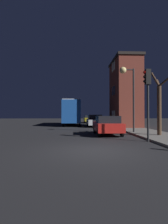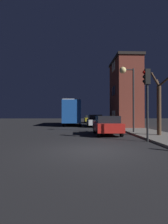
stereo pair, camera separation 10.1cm
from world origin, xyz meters
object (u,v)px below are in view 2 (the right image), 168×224
at_px(streetlamp, 127,81).
at_px(traffic_light, 147,90).
at_px(car_mid_lane, 95,121).
at_px(car_far_lane, 89,119).
at_px(bus, 72,111).
at_px(car_near_lane, 107,125).
at_px(bare_tree, 159,105).

bearing_deg(streetlamp, traffic_light, -90.93).
height_order(car_mid_lane, car_far_lane, car_mid_lane).
relative_size(traffic_light, car_far_lane, 0.97).
bearing_deg(bus, car_near_lane, -76.45).
relative_size(streetlamp, car_far_lane, 1.24).
distance_m(bus, car_mid_lane, 5.05).
relative_size(car_near_lane, car_mid_lane, 0.93).
relative_size(traffic_light, bare_tree, 0.93).
bearing_deg(streetlamp, car_near_lane, -153.89).
height_order(streetlamp, bare_tree, streetlamp).
bearing_deg(streetlamp, car_far_lane, 96.07).
xyz_separation_m(streetlamp, car_mid_lane, (-1.93, 8.04, -3.61)).
height_order(traffic_light, car_far_lane, traffic_light).
bearing_deg(bare_tree, streetlamp, 129.30).
bearing_deg(bare_tree, traffic_light, -128.98).
relative_size(streetlamp, traffic_light, 1.28).
xyz_separation_m(bare_tree, car_near_lane, (-3.61, 1.23, -1.54)).
distance_m(bus, car_near_lane, 13.21).
height_order(traffic_light, bare_tree, bare_tree).
height_order(car_near_lane, car_mid_lane, car_mid_lane).
bearing_deg(bus, bare_tree, -64.49).
xyz_separation_m(car_near_lane, car_mid_lane, (-0.07, 8.95, 0.02)).
xyz_separation_m(bus, car_far_lane, (3.01, 6.25, -1.36)).
distance_m(bare_tree, car_far_lane, 20.66).
bearing_deg(car_near_lane, streetlamp, 26.11).
relative_size(bare_tree, car_far_lane, 1.04).
bearing_deg(car_far_lane, car_mid_lane, -89.99).
height_order(bare_tree, car_far_lane, bare_tree).
relative_size(streetlamp, car_near_lane, 1.43).
bearing_deg(traffic_light, car_mid_lane, 98.48).
bearing_deg(car_near_lane, traffic_light, -62.93).
bearing_deg(bus, car_mid_lane, -51.84).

